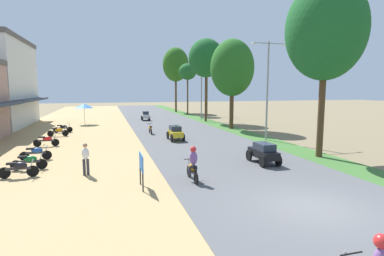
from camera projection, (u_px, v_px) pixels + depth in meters
The scene contains 24 objects.
ground_plane at pixel (312, 209), 11.07m from camera, with size 180.00×180.00×0.00m, color #7A6B4C.
road_strip at pixel (312, 208), 11.06m from camera, with size 9.00×140.00×0.08m, color #565659.
parked_motorbike_nearest at pixel (19, 168), 14.70m from camera, with size 1.80×0.54×0.94m.
parked_motorbike_second at pixel (29, 161), 16.12m from camera, with size 1.80×0.54×0.94m.
parked_motorbike_third at pixel (36, 152), 18.31m from camera, with size 1.80×0.54×0.94m.
parked_motorbike_fourth at pixel (47, 140), 22.66m from camera, with size 1.80×0.54×0.94m.
parked_motorbike_fifth at pixel (58, 131), 27.51m from camera, with size 1.80×0.54×0.94m.
parked_motorbike_sixth at pixel (63, 128), 29.82m from camera, with size 1.80×0.54×0.94m.
street_signboard at pixel (141, 164), 13.11m from camera, with size 0.06×1.30×1.50m.
vendor_umbrella at pixel (84, 106), 36.61m from camera, with size 2.20×2.20×2.52m.
pedestrian_on_shoulder at pixel (86, 157), 15.08m from camera, with size 0.39×0.28×1.62m.
median_tree_nearest at pixel (326, 30), 18.37m from camera, with size 4.77×4.77×10.86m.
median_tree_second at pixel (232, 68), 32.14m from camera, with size 4.62×4.62×9.47m.
median_tree_third at pixel (206, 58), 39.26m from camera, with size 4.57×4.57×10.70m.
median_tree_fourth at pixel (188, 72), 49.63m from camera, with size 2.91×2.91×8.39m.
median_tree_fifth at pixel (176, 65), 55.68m from camera, with size 4.76×4.76×11.76m.
streetlamp_near at pixel (268, 84), 25.11m from camera, with size 3.16×0.20×8.09m.
streetlamp_mid at pixel (201, 87), 42.49m from camera, with size 3.16×0.20×7.81m.
utility_pole_near at pixel (207, 89), 49.15m from camera, with size 1.80×0.20×8.30m.
car_sedan_black at pixel (263, 152), 17.43m from camera, with size 1.10×2.26×1.19m.
car_sedan_yellow at pixel (175, 132), 25.37m from camera, with size 1.10×2.26×1.19m.
car_hatchback_silver at pixel (145, 115), 41.30m from camera, with size 1.04×2.00×1.23m.
motorbike_ahead_second at pixel (193, 165), 14.07m from camera, with size 0.54×1.80×1.66m.
motorbike_ahead_third at pixel (150, 129), 28.98m from camera, with size 0.54×1.80×0.94m.
Camera 1 is at (-7.07, -9.02, 4.34)m, focal length 28.50 mm.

